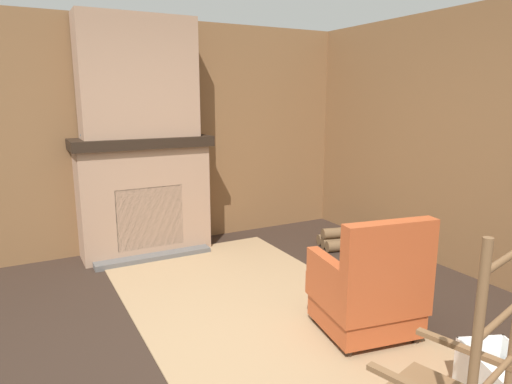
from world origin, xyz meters
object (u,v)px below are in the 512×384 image
object	(u,v)px
armchair	(369,292)
laundry_basket	(501,383)
firewood_stack	(338,240)
oil_lamp_vase	(85,131)
storage_case	(170,129)

from	to	relation	value
armchair	laundry_basket	world-z (taller)	armchair
armchair	firewood_stack	distance (m)	2.06
firewood_stack	laundry_basket	bearing A→B (deg)	-19.66
firewood_stack	oil_lamp_vase	bearing A→B (deg)	-110.24
storage_case	oil_lamp_vase	bearing A→B (deg)	-90.01
laundry_basket	storage_case	xyz separation A→B (m)	(-3.68, -0.74, 1.23)
firewood_stack	laundry_basket	distance (m)	2.89
laundry_basket	firewood_stack	bearing A→B (deg)	160.34
oil_lamp_vase	laundry_basket	bearing A→B (deg)	24.04
armchair	oil_lamp_vase	size ratio (longest dim) A/B	3.99
oil_lamp_vase	armchair	bearing A→B (deg)	29.63
laundry_basket	storage_case	distance (m)	3.95
laundry_basket	armchair	bearing A→B (deg)	-173.56
oil_lamp_vase	storage_case	bearing A→B (deg)	89.99
armchair	storage_case	xyz separation A→B (m)	(-2.69, -0.62, 1.05)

